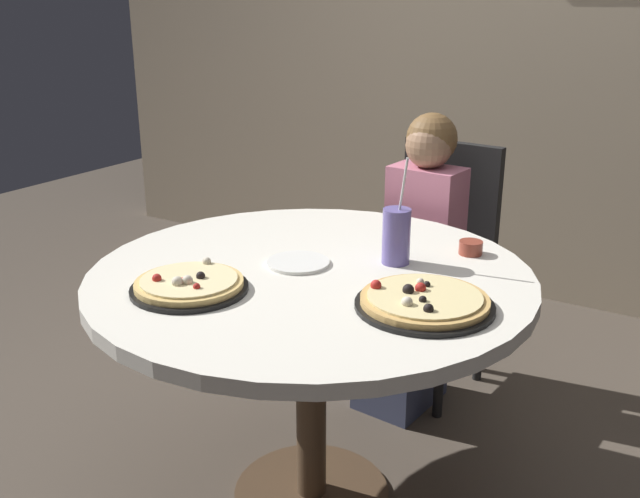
{
  "coord_description": "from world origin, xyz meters",
  "views": [
    {
      "loc": [
        1.01,
        -1.58,
        1.48
      ],
      "look_at": [
        0.0,
        0.05,
        0.8
      ],
      "focal_mm": 40.63,
      "sensor_mm": 36.0,
      "label": 1
    }
  ],
  "objects_px": {
    "chair_wooden": "(437,253)",
    "pizza_veggie": "(189,285)",
    "pizza_cheese": "(424,301)",
    "sauce_bowl": "(471,248)",
    "soda_cup": "(396,236)",
    "diner_child": "(413,278)",
    "plate_small": "(298,263)",
    "dining_table": "(311,302)"
  },
  "relations": [
    {
      "from": "sauce_bowl",
      "to": "diner_child",
      "type": "bearing_deg",
      "value": 133.72
    },
    {
      "from": "pizza_veggie",
      "to": "pizza_cheese",
      "type": "distance_m",
      "value": 0.6
    },
    {
      "from": "dining_table",
      "to": "pizza_veggie",
      "type": "xyz_separation_m",
      "value": [
        -0.19,
        -0.28,
        0.11
      ]
    },
    {
      "from": "pizza_veggie",
      "to": "plate_small",
      "type": "height_order",
      "value": "pizza_veggie"
    },
    {
      "from": "pizza_cheese",
      "to": "diner_child",
      "type": "bearing_deg",
      "value": 115.74
    },
    {
      "from": "plate_small",
      "to": "chair_wooden",
      "type": "bearing_deg",
      "value": 85.62
    },
    {
      "from": "diner_child",
      "to": "pizza_veggie",
      "type": "height_order",
      "value": "diner_child"
    },
    {
      "from": "chair_wooden",
      "to": "sauce_bowl",
      "type": "relative_size",
      "value": 13.57
    },
    {
      "from": "chair_wooden",
      "to": "pizza_veggie",
      "type": "xyz_separation_m",
      "value": [
        -0.2,
        -1.18,
        0.24
      ]
    },
    {
      "from": "pizza_cheese",
      "to": "soda_cup",
      "type": "xyz_separation_m",
      "value": [
        -0.2,
        0.25,
        0.06
      ]
    },
    {
      "from": "chair_wooden",
      "to": "sauce_bowl",
      "type": "xyz_separation_m",
      "value": [
        0.32,
        -0.53,
        0.24
      ]
    },
    {
      "from": "dining_table",
      "to": "plate_small",
      "type": "relative_size",
      "value": 6.88
    },
    {
      "from": "sauce_bowl",
      "to": "dining_table",
      "type": "bearing_deg",
      "value": -131.78
    },
    {
      "from": "chair_wooden",
      "to": "soda_cup",
      "type": "xyz_separation_m",
      "value": [
        0.16,
        -0.71,
        0.3
      ]
    },
    {
      "from": "soda_cup",
      "to": "plate_small",
      "type": "height_order",
      "value": "soda_cup"
    },
    {
      "from": "diner_child",
      "to": "pizza_cheese",
      "type": "xyz_separation_m",
      "value": [
        0.38,
        -0.78,
        0.28
      ]
    },
    {
      "from": "dining_table",
      "to": "pizza_veggie",
      "type": "relative_size",
      "value": 4.04
    },
    {
      "from": "diner_child",
      "to": "dining_table",
      "type": "bearing_deg",
      "value": -89.49
    },
    {
      "from": "diner_child",
      "to": "soda_cup",
      "type": "bearing_deg",
      "value": -71.54
    },
    {
      "from": "soda_cup",
      "to": "plate_small",
      "type": "bearing_deg",
      "value": -145.85
    },
    {
      "from": "soda_cup",
      "to": "pizza_veggie",
      "type": "bearing_deg",
      "value": -127.91
    },
    {
      "from": "chair_wooden",
      "to": "sauce_bowl",
      "type": "height_order",
      "value": "chair_wooden"
    },
    {
      "from": "dining_table",
      "to": "pizza_cheese",
      "type": "height_order",
      "value": "pizza_cheese"
    },
    {
      "from": "soda_cup",
      "to": "sauce_bowl",
      "type": "bearing_deg",
      "value": 49.64
    },
    {
      "from": "diner_child",
      "to": "soda_cup",
      "type": "height_order",
      "value": "diner_child"
    },
    {
      "from": "chair_wooden",
      "to": "pizza_veggie",
      "type": "bearing_deg",
      "value": -99.6
    },
    {
      "from": "pizza_cheese",
      "to": "soda_cup",
      "type": "distance_m",
      "value": 0.32
    },
    {
      "from": "pizza_veggie",
      "to": "pizza_cheese",
      "type": "xyz_separation_m",
      "value": [
        0.56,
        0.22,
        -0.0
      ]
    },
    {
      "from": "diner_child",
      "to": "plate_small",
      "type": "distance_m",
      "value": 0.74
    },
    {
      "from": "chair_wooden",
      "to": "soda_cup",
      "type": "height_order",
      "value": "soda_cup"
    },
    {
      "from": "dining_table",
      "to": "sauce_bowl",
      "type": "height_order",
      "value": "sauce_bowl"
    },
    {
      "from": "pizza_cheese",
      "to": "sauce_bowl",
      "type": "xyz_separation_m",
      "value": [
        -0.04,
        0.43,
        0.0
      ]
    },
    {
      "from": "pizza_veggie",
      "to": "sauce_bowl",
      "type": "distance_m",
      "value": 0.83
    },
    {
      "from": "pizza_veggie",
      "to": "soda_cup",
      "type": "distance_m",
      "value": 0.6
    },
    {
      "from": "chair_wooden",
      "to": "plate_small",
      "type": "relative_size",
      "value": 5.28
    },
    {
      "from": "dining_table",
      "to": "soda_cup",
      "type": "height_order",
      "value": "soda_cup"
    },
    {
      "from": "dining_table",
      "to": "pizza_cheese",
      "type": "relative_size",
      "value": 3.6
    },
    {
      "from": "diner_child",
      "to": "sauce_bowl",
      "type": "relative_size",
      "value": 15.46
    },
    {
      "from": "sauce_bowl",
      "to": "pizza_cheese",
      "type": "bearing_deg",
      "value": -84.42
    },
    {
      "from": "chair_wooden",
      "to": "diner_child",
      "type": "xyz_separation_m",
      "value": [
        -0.01,
        -0.18,
        -0.05
      ]
    },
    {
      "from": "dining_table",
      "to": "pizza_cheese",
      "type": "bearing_deg",
      "value": -9.83
    },
    {
      "from": "pizza_veggie",
      "to": "plate_small",
      "type": "relative_size",
      "value": 1.7
    }
  ]
}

